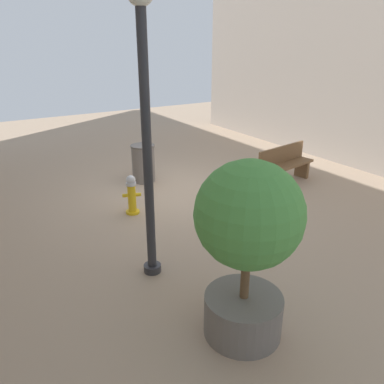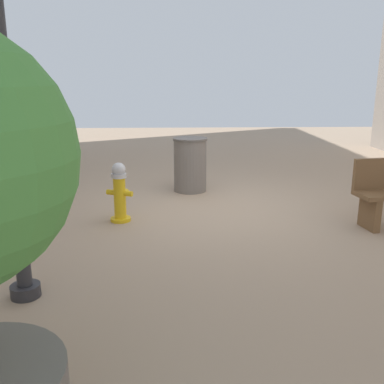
# 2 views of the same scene
# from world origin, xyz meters

# --- Properties ---
(ground_plane) EXTENTS (23.40, 23.40, 0.00)m
(ground_plane) POSITION_xyz_m (0.00, 0.00, 0.00)
(ground_plane) COLOR tan
(fire_hydrant) EXTENTS (0.40, 0.37, 0.86)m
(fire_hydrant) POSITION_xyz_m (1.44, 0.59, 0.43)
(fire_hydrant) COLOR gold
(fire_hydrant) RESTS_ON ground_plane
(trash_bin) EXTENTS (0.62, 0.62, 0.98)m
(trash_bin) POSITION_xyz_m (0.37, -1.12, 0.49)
(trash_bin) COLOR slate
(trash_bin) RESTS_ON ground_plane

